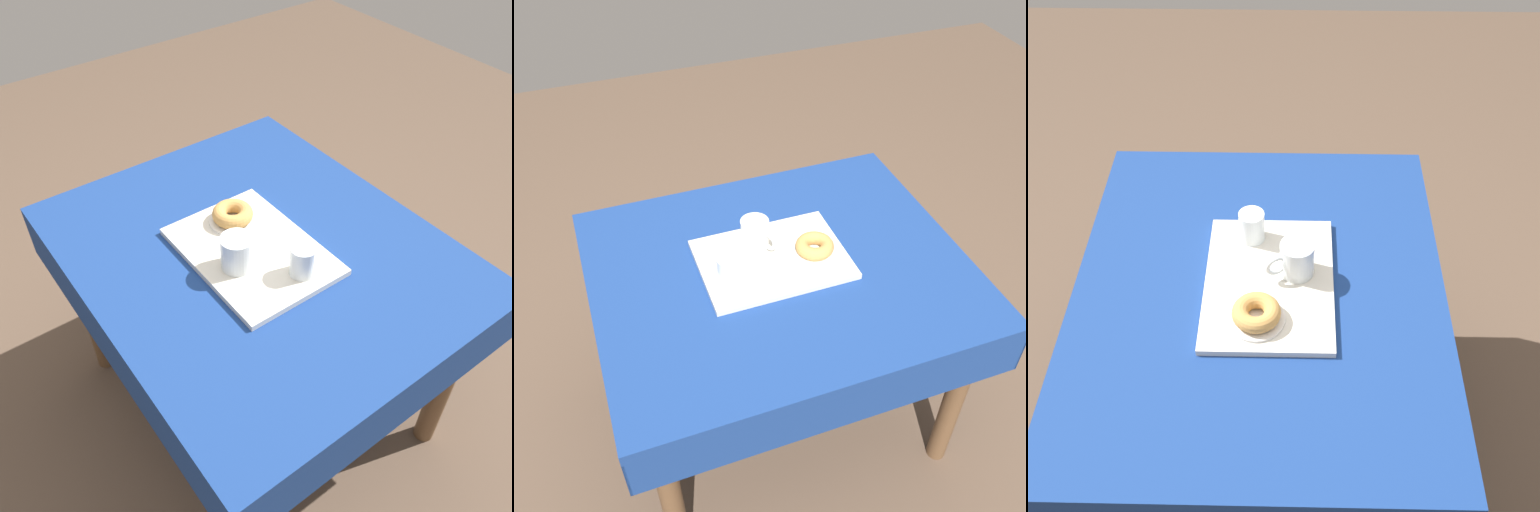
{
  "view_description": "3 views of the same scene",
  "coord_description": "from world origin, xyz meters",
  "views": [
    {
      "loc": [
        -0.9,
        0.67,
        1.74
      ],
      "look_at": [
        -0.05,
        0.04,
        0.75
      ],
      "focal_mm": 38.93,
      "sensor_mm": 36.0,
      "label": 1
    },
    {
      "loc": [
        -0.47,
        -1.21,
        1.93
      ],
      "look_at": [
        -0.02,
        0.02,
        0.75
      ],
      "focal_mm": 41.93,
      "sensor_mm": 36.0,
      "label": 2
    },
    {
      "loc": [
        1.1,
        0.08,
        1.97
      ],
      "look_at": [
        -0.05,
        0.06,
        0.79
      ],
      "focal_mm": 47.09,
      "sensor_mm": 36.0,
      "label": 3
    }
  ],
  "objects": [
    {
      "name": "ground_plane",
      "position": [
        0.0,
        0.0,
        0.0
      ],
      "size": [
        6.0,
        6.0,
        0.0
      ],
      "primitive_type": "plane",
      "color": "brown"
    },
    {
      "name": "serving_tray",
      "position": [
        -0.01,
        0.02,
        0.73
      ],
      "size": [
        0.44,
        0.32,
        0.02
      ],
      "primitive_type": "cube",
      "color": "silver",
      "rests_on": "dining_table"
    },
    {
      "name": "donut_plate_left",
      "position": [
        0.11,
        -0.0,
        0.74
      ],
      "size": [
        0.14,
        0.14,
        0.01
      ],
      "primitive_type": "cylinder",
      "color": "white",
      "rests_on": "serving_tray"
    },
    {
      "name": "sugar_donut_left",
      "position": [
        0.11,
        -0.0,
        0.77
      ],
      "size": [
        0.12,
        0.12,
        0.04
      ],
      "primitive_type": "torus",
      "color": "tan",
      "rests_on": "donut_plate_left"
    },
    {
      "name": "dining_table",
      "position": [
        0.0,
        0.0,
        0.62
      ],
      "size": [
        1.1,
        0.92,
        0.72
      ],
      "color": "navy",
      "rests_on": "ground"
    },
    {
      "name": "water_glass_near",
      "position": [
        -0.16,
        -0.02,
        0.78
      ],
      "size": [
        0.07,
        0.07,
        0.09
      ],
      "color": "white",
      "rests_on": "serving_tray"
    },
    {
      "name": "tea_mug_left",
      "position": [
        -0.04,
        0.09,
        0.78
      ],
      "size": [
        0.09,
        0.12,
        0.09
      ],
      "color": "white",
      "rests_on": "serving_tray"
    }
  ]
}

